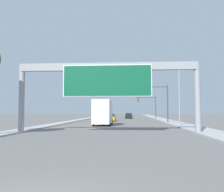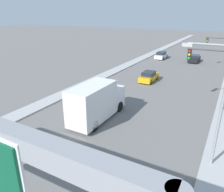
# 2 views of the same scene
# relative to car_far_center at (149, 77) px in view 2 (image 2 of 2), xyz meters

# --- Properties ---
(median_strip_left) EXTENTS (2.00, 120.00, 0.15)m
(median_strip_left) POSITION_rel_car_far_center_xyz_m (-7.25, 15.41, -0.62)
(median_strip_left) COLOR #ABABAB
(median_strip_left) RESTS_ON ground
(car_far_center) EXTENTS (1.73, 4.23, 1.48)m
(car_far_center) POSITION_rel_car_far_center_xyz_m (0.00, 0.00, 0.00)
(car_far_center) COLOR gold
(car_far_center) RESTS_ON ground
(car_near_center) EXTENTS (1.85, 4.59, 1.47)m
(car_near_center) POSITION_rel_car_far_center_xyz_m (3.50, 17.37, -0.00)
(car_near_center) COLOR black
(car_near_center) RESTS_ON ground
(car_mid_center) EXTENTS (1.78, 4.74, 1.54)m
(car_mid_center) POSITION_rel_car_far_center_xyz_m (-3.50, 17.54, 0.03)
(car_mid_center) COLOR silver
(car_mid_center) RESTS_ON ground
(truck_box_primary) EXTENTS (2.34, 7.11, 3.60)m
(truck_box_primary) POSITION_rel_car_far_center_xyz_m (-0.00, -14.27, 1.11)
(truck_box_primary) COLOR white
(truck_box_primary) RESTS_ON ground
(traffic_light_near_intersection) EXTENTS (4.21, 0.32, 6.47)m
(traffic_light_near_intersection) POSITION_rel_car_far_center_xyz_m (8.96, -6.59, 3.64)
(traffic_light_near_intersection) COLOR #3D3D3F
(traffic_light_near_intersection) RESTS_ON ground
(traffic_light_mid_block) EXTENTS (4.86, 0.32, 5.70)m
(traffic_light_mid_block) POSITION_rel_car_far_center_xyz_m (8.63, 13.41, 3.21)
(traffic_light_mid_block) COLOR #3D3D3F
(traffic_light_mid_block) RESTS_ON ground
(street_lamp_right) EXTENTS (2.83, 0.28, 8.05)m
(street_lamp_right) POSITION_rel_car_far_center_xyz_m (9.97, -16.23, 4.13)
(street_lamp_right) COLOR gray
(street_lamp_right) RESTS_ON ground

